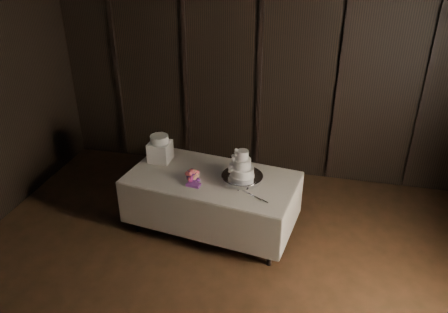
{
  "coord_description": "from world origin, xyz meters",
  "views": [
    {
      "loc": [
        0.9,
        -2.45,
        3.38
      ],
      "look_at": [
        -0.12,
        1.85,
        1.05
      ],
      "focal_mm": 35.0,
      "sensor_mm": 36.0,
      "label": 1
    }
  ],
  "objects_px": {
    "wedding_cake": "(240,166)",
    "small_cake": "(159,139)",
    "display_table": "(212,201)",
    "box_pedestal": "(160,151)",
    "cake_stand": "(242,179)",
    "bouquet": "(192,176)"
  },
  "relations": [
    {
      "from": "cake_stand",
      "to": "wedding_cake",
      "type": "distance_m",
      "value": 0.17
    },
    {
      "from": "wedding_cake",
      "to": "bouquet",
      "type": "distance_m",
      "value": 0.58
    },
    {
      "from": "display_table",
      "to": "box_pedestal",
      "type": "height_order",
      "value": "box_pedestal"
    },
    {
      "from": "cake_stand",
      "to": "small_cake",
      "type": "xyz_separation_m",
      "value": [
        -1.11,
        0.29,
        0.25
      ]
    },
    {
      "from": "cake_stand",
      "to": "box_pedestal",
      "type": "bearing_deg",
      "value": 165.51
    },
    {
      "from": "display_table",
      "to": "cake_stand",
      "type": "relative_size",
      "value": 4.37
    },
    {
      "from": "display_table",
      "to": "box_pedestal",
      "type": "xyz_separation_m",
      "value": [
        -0.73,
        0.25,
        0.47
      ]
    },
    {
      "from": "wedding_cake",
      "to": "box_pedestal",
      "type": "relative_size",
      "value": 1.22
    },
    {
      "from": "cake_stand",
      "to": "small_cake",
      "type": "relative_size",
      "value": 2.13
    },
    {
      "from": "wedding_cake",
      "to": "bouquet",
      "type": "xyz_separation_m",
      "value": [
        -0.55,
        -0.08,
        -0.16
      ]
    },
    {
      "from": "display_table",
      "to": "cake_stand",
      "type": "bearing_deg",
      "value": 2.84
    },
    {
      "from": "wedding_cake",
      "to": "box_pedestal",
      "type": "bearing_deg",
      "value": 151.51
    },
    {
      "from": "box_pedestal",
      "to": "small_cake",
      "type": "relative_size",
      "value": 1.14
    },
    {
      "from": "cake_stand",
      "to": "bouquet",
      "type": "bearing_deg",
      "value": -170.84
    },
    {
      "from": "wedding_cake",
      "to": "small_cake",
      "type": "height_order",
      "value": "wedding_cake"
    },
    {
      "from": "wedding_cake",
      "to": "cake_stand",
      "type": "bearing_deg",
      "value": 16.7
    },
    {
      "from": "cake_stand",
      "to": "box_pedestal",
      "type": "xyz_separation_m",
      "value": [
        -1.11,
        0.29,
        0.08
      ]
    },
    {
      "from": "bouquet",
      "to": "box_pedestal",
      "type": "distance_m",
      "value": 0.66
    },
    {
      "from": "wedding_cake",
      "to": "small_cake",
      "type": "bearing_deg",
      "value": 151.51
    },
    {
      "from": "box_pedestal",
      "to": "small_cake",
      "type": "distance_m",
      "value": 0.17
    },
    {
      "from": "display_table",
      "to": "cake_stand",
      "type": "height_order",
      "value": "cake_stand"
    },
    {
      "from": "wedding_cake",
      "to": "box_pedestal",
      "type": "height_order",
      "value": "wedding_cake"
    }
  ]
}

